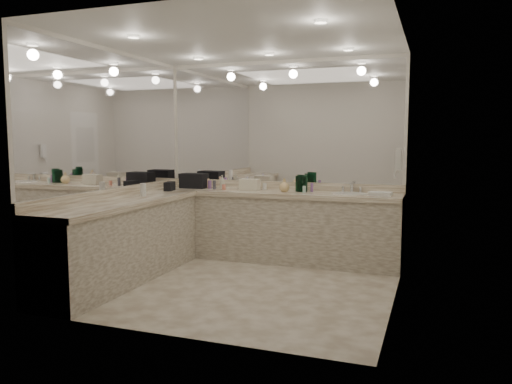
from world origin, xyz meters
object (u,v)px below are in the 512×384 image
at_px(hand_towel, 380,194).
at_px(soap_bottle_b, 247,183).
at_px(soap_bottle_c, 284,185).
at_px(black_toiletry_bag, 194,181).
at_px(wall_phone, 398,159).
at_px(sink, 349,194).
at_px(soap_bottle_a, 222,182).
at_px(cream_cosmetic_case, 250,185).

distance_m(hand_towel, soap_bottle_b, 1.70).
bearing_deg(soap_bottle_c, hand_towel, -1.35).
bearing_deg(black_toiletry_bag, wall_phone, -10.62).
bearing_deg(hand_towel, sink, 171.92).
xyz_separation_m(black_toiletry_bag, soap_bottle_a, (0.40, 0.04, -0.01)).
bearing_deg(wall_phone, black_toiletry_bag, 169.38).
bearing_deg(cream_cosmetic_case, wall_phone, -16.86).
bearing_deg(soap_bottle_b, hand_towel, -1.04).
relative_size(sink, cream_cosmetic_case, 1.75).
height_order(hand_towel, soap_bottle_b, soap_bottle_b).
xyz_separation_m(soap_bottle_a, soap_bottle_c, (0.90, -0.08, -0.01)).
distance_m(soap_bottle_b, soap_bottle_c, 0.50).
relative_size(wall_phone, cream_cosmetic_case, 0.96).
relative_size(sink, soap_bottle_c, 2.58).
bearing_deg(wall_phone, soap_bottle_b, 166.09).
relative_size(black_toiletry_bag, soap_bottle_a, 1.87).
distance_m(hand_towel, soap_bottle_a, 2.10).
relative_size(hand_towel, soap_bottle_b, 1.50).
bearing_deg(soap_bottle_a, sink, -1.77).
bearing_deg(black_toiletry_bag, soap_bottle_a, 6.01).
bearing_deg(sink, soap_bottle_c, -178.22).
relative_size(sink, soap_bottle_a, 2.36).
distance_m(black_toiletry_bag, cream_cosmetic_case, 0.82).
relative_size(black_toiletry_bag, cream_cosmetic_case, 1.39).
bearing_deg(cream_cosmetic_case, soap_bottle_b, -145.81).
height_order(cream_cosmetic_case, hand_towel, cream_cosmetic_case).
bearing_deg(hand_towel, wall_phone, -63.02).
xyz_separation_m(sink, hand_towel, (0.38, -0.05, 0.03)).
height_order(wall_phone, soap_bottle_b, wall_phone).
bearing_deg(black_toiletry_bag, soap_bottle_c, -1.59).
bearing_deg(sink, soap_bottle_a, 178.23).
bearing_deg(wall_phone, soap_bottle_c, 161.56).
relative_size(black_toiletry_bag, hand_towel, 1.30).
bearing_deg(hand_towel, soap_bottle_a, 177.09).
bearing_deg(sink, soap_bottle_b, -179.01).
xyz_separation_m(wall_phone, hand_towel, (-0.23, 0.45, -0.43)).
xyz_separation_m(sink, soap_bottle_c, (-0.82, -0.03, 0.09)).
distance_m(soap_bottle_a, soap_bottle_c, 0.90).
bearing_deg(soap_bottle_b, wall_phone, -13.91).
bearing_deg(cream_cosmetic_case, soap_bottle_a, 169.87).
xyz_separation_m(sink, soap_bottle_b, (-1.32, -0.02, 0.09)).
bearing_deg(black_toiletry_bag, sink, -0.29).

